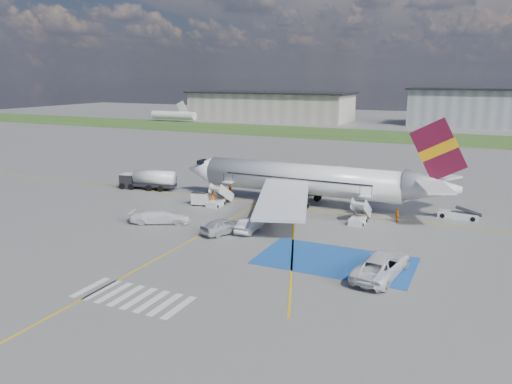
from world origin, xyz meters
TOP-DOWN VIEW (x-y plane):
  - ground at (0.00, 0.00)m, footprint 400.00×400.00m
  - grass_strip at (0.00, 95.00)m, footprint 400.00×30.00m
  - taxiway_line_main at (0.00, 12.00)m, footprint 120.00×0.20m
  - taxiway_line_cross at (-5.00, -10.00)m, footprint 0.20×60.00m
  - taxiway_line_diag at (0.00, 12.00)m, footprint 20.71×56.45m
  - staging_box at (10.00, -4.00)m, footprint 14.00×8.00m
  - crosswalk at (-1.80, -18.00)m, footprint 9.00×4.00m
  - terminal_west at (-55.00, 130.00)m, footprint 60.00×22.00m
  - terminal_centre at (20.00, 135.00)m, footprint 48.00×18.00m
  - airliner at (1.51, 14.00)m, footprint 36.81×32.95m
  - airstairs_fwd at (-9.50, 8.70)m, footprint 1.90×5.20m
  - airstairs_aft at (9.00, 8.70)m, footprint 1.90×5.20m
  - fuel_tanker at (-23.41, 12.67)m, footprint 8.66×3.65m
  - gpu_cart at (-11.68, 8.00)m, footprint 2.29×1.70m
  - belt_loader at (19.23, 15.63)m, footprint 4.84×1.93m
  - car_silver_a at (-3.12, -1.33)m, footprint 3.90×5.39m
  - car_silver_b at (-0.89, 0.49)m, footprint 1.81×4.67m
  - van_white_a at (14.49, -5.59)m, footprint 3.73×6.80m
  - van_white_b at (-11.45, -0.98)m, footprint 5.53×4.06m
  - crew_fwd at (-10.09, 8.68)m, footprint 0.78×0.60m
  - crew_nose at (-10.16, 13.32)m, footprint 1.09×1.15m
  - crew_aft at (12.95, 10.86)m, footprint 0.80×1.07m

SIDE VIEW (x-z plane):
  - ground at x=0.00m, z-range 0.00..0.00m
  - grass_strip at x=0.00m, z-range 0.00..0.01m
  - taxiway_line_main at x=0.00m, z-range 0.00..0.01m
  - taxiway_line_cross at x=-5.00m, z-range 0.00..0.01m
  - taxiway_line_diag at x=0.00m, z-range 0.00..0.01m
  - staging_box at x=10.00m, z-range 0.00..0.01m
  - crosswalk at x=-1.80m, z-range 0.00..0.01m
  - belt_loader at x=19.23m, z-range -0.36..1.08m
  - airstairs_fwd at x=-9.50m, z-range -1.18..2.42m
  - airstairs_aft at x=9.00m, z-range -1.18..2.42m
  - car_silver_b at x=-0.89m, z-range 0.00..1.52m
  - gpu_cart at x=-11.68m, z-range -0.09..1.65m
  - crew_aft at x=12.95m, z-range 0.00..1.69m
  - car_silver_a at x=-3.12m, z-range 0.00..1.71m
  - crew_nose at x=-10.16m, z-range 0.00..1.87m
  - crew_fwd at x=-10.09m, z-range 0.00..1.90m
  - van_white_b at x=-11.45m, z-range 0.00..2.01m
  - fuel_tanker at x=-23.41m, z-range -0.23..2.64m
  - van_white_a at x=14.49m, z-range 0.00..2.44m
  - airliner at x=1.51m, z-range -2.57..9.35m
  - terminal_west at x=-55.00m, z-range 0.00..10.00m
  - terminal_centre at x=20.00m, z-range 0.00..12.00m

